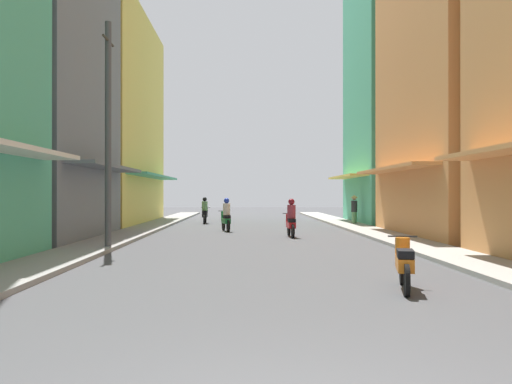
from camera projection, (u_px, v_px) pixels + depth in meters
The scene contains 13 objects.
ground_plane at pixel (255, 237), 21.87m from camera, with size 97.64×97.64×0.00m, color #424244.
sidewalk_left at pixel (124, 236), 21.76m from camera, with size 1.73×52.38×0.12m, color gray.
sidewalk_right at pixel (384, 235), 21.98m from camera, with size 1.73×52.38×0.12m, color #9E9991.
building_left_mid at pixel (17, 80), 20.59m from camera, with size 7.05×8.40×12.35m.
building_left_far at pixel (96, 120), 31.52m from camera, with size 7.05×12.74×12.31m.
building_right_mid at pixel (475, 24), 22.25m from camera, with size 7.05×9.69×17.72m.
building_right_far at pixel (405, 74), 32.01m from camera, with size 7.05×8.12×17.91m.
motorbike_black at pixel (205, 212), 31.85m from camera, with size 0.55×1.81×1.58m.
motorbike_orange at pixel (404, 262), 9.84m from camera, with size 0.64×1.78×0.96m.
motorbike_green at pixel (226, 216), 25.18m from camera, with size 0.63×1.78×1.58m.
motorbike_red at pixel (291, 220), 21.81m from camera, with size 0.55×1.81×1.58m.
pedestrian_far at pixel (354, 208), 30.01m from camera, with size 0.44×0.44×1.71m.
utility_pole at pixel (108, 133), 16.82m from camera, with size 0.20×1.20×7.21m.
Camera 1 is at (-0.40, -3.68, 1.77)m, focal length 37.47 mm.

